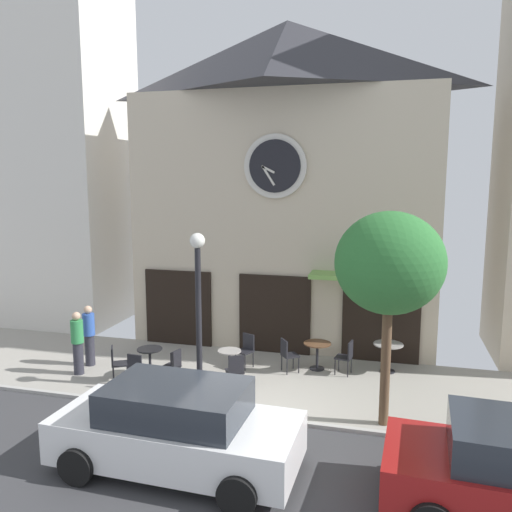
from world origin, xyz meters
name	(u,v)px	position (x,y,z in m)	size (l,w,h in m)	color
ground_plane	(244,431)	(0.00, -0.48, -0.02)	(24.98, 9.70, 0.13)	#9E998E
clock_building	(286,180)	(-0.44, 5.84, 5.02)	(9.06, 4.40, 9.69)	beige
neighbor_building_left	(52,150)	(-8.94, 6.16, 6.04)	(5.01, 3.60, 12.08)	silver
street_lamp	(199,312)	(-1.59, 1.17, 1.95)	(0.36, 0.36, 3.83)	black
street_tree	(390,264)	(2.74, 0.52, 3.40)	(2.19, 1.97, 4.46)	brown
cafe_table_center	(150,358)	(-3.14, 1.67, 0.51)	(0.65, 0.65, 0.75)	black
cafe_table_leftmost	(229,360)	(-1.13, 2.12, 0.47)	(0.60, 0.60, 0.73)	black
cafe_table_center_left	(317,350)	(0.96, 3.28, 0.53)	(0.73, 0.73, 0.73)	black
cafe_table_center_right	(388,351)	(2.80, 3.55, 0.57)	(0.77, 0.77, 0.77)	black
cafe_chair_near_tree	(173,364)	(-2.34, 1.31, 0.53)	(0.49, 0.49, 0.90)	black
cafe_chair_near_lamp	(246,348)	(-0.93, 2.97, 0.53)	(0.53, 0.53, 0.90)	black
cafe_chair_left_end	(347,355)	(1.76, 3.09, 0.53)	(0.47, 0.47, 0.90)	black
cafe_chair_mid_row	(287,353)	(0.23, 2.86, 0.53)	(0.56, 0.56, 0.90)	black
cafe_chair_facing_wall	(116,361)	(-3.82, 1.17, 0.53)	(0.54, 0.54, 0.90)	black
cafe_chair_facing_street	(235,369)	(-0.76, 1.39, 0.53)	(0.55, 0.55, 0.90)	black
cafe_chair_curbside	(137,368)	(-3.09, 0.87, 0.53)	(0.43, 0.43, 0.90)	black
pedestrian_blue	(89,335)	(-5.11, 2.01, 0.86)	(0.45, 0.45, 1.67)	#2D2D38
pedestrian_green	(78,342)	(-5.03, 1.36, 0.86)	(0.34, 0.34, 1.67)	#2D2D38
parked_car_white	(177,428)	(-0.76, -2.11, 0.76)	(4.35, 2.12, 1.55)	white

